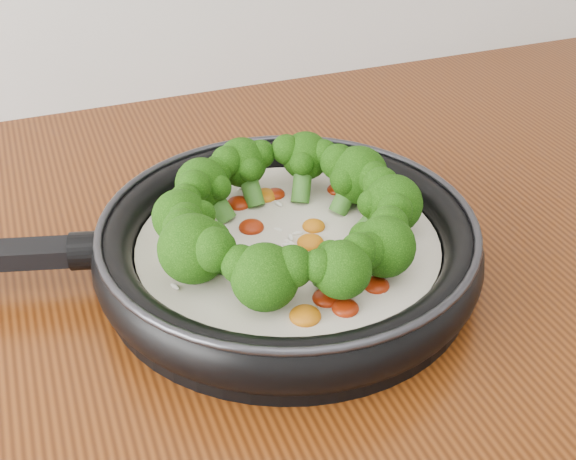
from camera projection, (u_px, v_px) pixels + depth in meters
name	position (u px, v px, depth m)	size (l,w,h in m)	color
skillet	(285.00, 240.00, 0.69)	(0.60, 0.45, 0.10)	black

